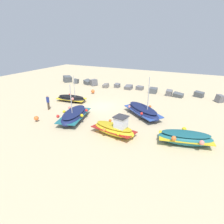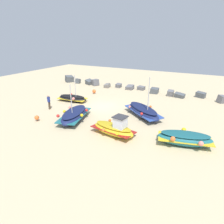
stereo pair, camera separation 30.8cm
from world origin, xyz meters
TOP-DOWN VIEW (x-y plane):
  - ground_plane at (0.00, 0.00)m, footprint 56.01×56.01m
  - fishing_boat_0 at (-4.31, -0.11)m, footprint 4.01×1.80m
  - fishing_boat_1 at (4.41, -5.61)m, footprint 4.01×2.29m
  - fishing_boat_2 at (5.27, -0.73)m, footprint 4.90×4.33m
  - fishing_boat_3 at (-0.40, -4.69)m, footprint 2.95×4.90m
  - fishing_boat_4 at (9.87, -4.58)m, footprint 4.31×2.59m
  - person_walking at (-4.79, -3.59)m, footprint 0.32×0.32m
  - breakwater_rocks at (-1.81, 8.58)m, footprint 26.18×2.52m
  - mooring_buoy_0 at (-3.76, 4.16)m, footprint 0.52×0.52m
  - mooring_buoy_1 at (-3.46, -6.62)m, footprint 0.44×0.44m

SIDE VIEW (x-z plane):
  - ground_plane at x=0.00m, z-range 0.00..0.00m
  - mooring_buoy_1 at x=-3.46m, z-range 0.07..0.65m
  - mooring_buoy_0 at x=-3.76m, z-range 0.05..0.68m
  - fishing_boat_0 at x=-4.31m, z-range -1.32..2.11m
  - breakwater_rocks at x=-1.81m, z-range -0.27..1.07m
  - fishing_boat_4 at x=9.87m, z-range -0.02..1.06m
  - fishing_boat_3 at x=-0.40m, z-range -1.32..2.36m
  - fishing_boat_2 at x=5.27m, z-range -1.56..2.66m
  - fishing_boat_1 at x=4.41m, z-range -0.37..1.48m
  - person_walking at x=-4.79m, z-range 0.13..1.80m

